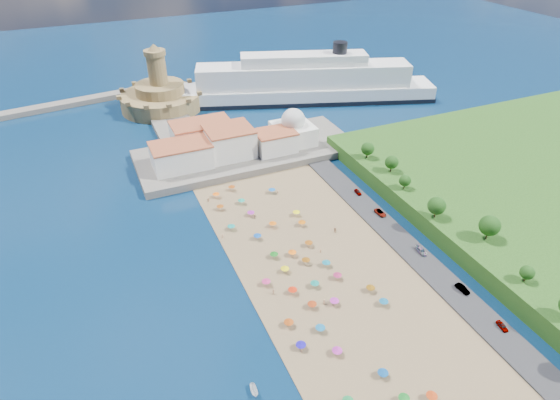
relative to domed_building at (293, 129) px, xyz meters
name	(u,v)px	position (x,y,z in m)	size (l,w,h in m)	color
ground	(302,269)	(-30.00, -71.00, -8.97)	(700.00, 700.00, 0.00)	#071938
terrace	(247,152)	(-20.00, 2.00, -7.47)	(90.00, 36.00, 3.00)	#59544C
jetty	(176,129)	(-42.00, 37.00, -7.77)	(18.00, 70.00, 2.40)	#59544C
waterfront_buildings	(215,143)	(-33.05, 2.64, -1.10)	(57.00, 29.00, 11.00)	silver
domed_building	(293,129)	(0.00, 0.00, 0.00)	(16.00, 16.00, 15.00)	silver
fortress	(161,96)	(-42.00, 67.00, -2.29)	(40.00, 40.00, 32.40)	#9B7D4D
cruise_ship	(303,84)	(28.39, 48.69, -0.12)	(136.23, 62.80, 29.89)	black
beach_parasols	(303,276)	(-31.96, -75.85, -6.83)	(28.70, 112.77, 2.20)	gray
beachgoers	(278,239)	(-31.42, -56.57, -7.86)	(35.39, 72.21, 1.88)	tan
parked_cars	(413,243)	(6.00, -75.40, -7.61)	(2.40, 72.02, 1.43)	gray
hillside_trees	(464,221)	(18.29, -81.00, 1.14)	(14.47, 106.79, 7.87)	#382314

